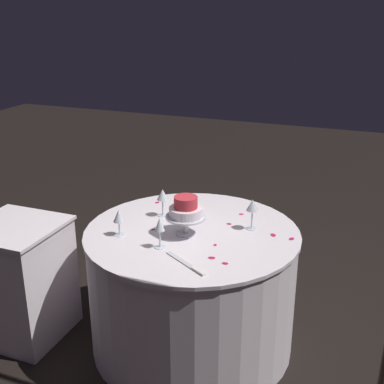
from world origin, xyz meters
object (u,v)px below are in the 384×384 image
object	(u,v)px
main_table	(192,288)
side_table	(21,280)
tiered_cake	(186,210)
wine_glass_0	(252,206)
wine_glass_2	(163,196)
decorative_arch	(152,137)
cake_knife	(188,265)
wine_glass_4	(190,199)
wine_glass_3	(160,226)
wine_glass_1	(119,217)

from	to	relation	value
main_table	side_table	distance (m)	1.03
main_table	tiered_cake	world-z (taller)	tiered_cake
wine_glass_0	wine_glass_2	distance (m)	0.54
decorative_arch	wine_glass_0	distance (m)	0.86
main_table	cake_knife	distance (m)	0.54
wine_glass_0	wine_glass_4	bearing A→B (deg)	-7.56
decorative_arch	wine_glass_4	distance (m)	0.86
side_table	main_table	bearing A→B (deg)	-164.27
decorative_arch	cake_knife	distance (m)	0.66
wine_glass_3	cake_knife	xyz separation A→B (m)	(-0.21, 0.13, -0.11)
wine_glass_4	tiered_cake	bearing A→B (deg)	106.52
decorative_arch	wine_glass_1	size ratio (longest dim) A/B	14.69
wine_glass_3	side_table	bearing A→B (deg)	2.08
wine_glass_2	cake_knife	xyz separation A→B (m)	(-0.37, 0.52, -0.12)
side_table	tiered_cake	size ratio (longest dim) A/B	3.28
wine_glass_2	cake_knife	bearing A→B (deg)	125.32
main_table	side_table	size ratio (longest dim) A/B	1.66
wine_glass_0	cake_knife	distance (m)	0.57
wine_glass_0	wine_glass_2	bearing A→B (deg)	0.82
decorative_arch	wine_glass_3	size ratio (longest dim) A/B	13.13
wine_glass_0	wine_glass_1	distance (m)	0.73
wine_glass_3	decorative_arch	bearing A→B (deg)	110.11
main_table	wine_glass_0	size ratio (longest dim) A/B	6.83
wine_glass_1	wine_glass_3	world-z (taller)	wine_glass_3
wine_glass_0	wine_glass_2	world-z (taller)	wine_glass_0
wine_glass_1	main_table	bearing A→B (deg)	-151.16
wine_glass_0	wine_glass_4	size ratio (longest dim) A/B	1.21
wine_glass_1	wine_glass_4	size ratio (longest dim) A/B	1.02
side_table	wine_glass_1	size ratio (longest dim) A/B	4.91
decorative_arch	wine_glass_0	bearing A→B (deg)	-115.96
wine_glass_2	wine_glass_4	distance (m)	0.16
side_table	wine_glass_0	xyz separation A→B (m)	(-1.29, -0.43, 0.51)
wine_glass_4	main_table	bearing A→B (deg)	114.31
side_table	wine_glass_3	size ratio (longest dim) A/B	4.38
side_table	tiered_cake	xyz separation A→B (m)	(-0.98, -0.23, 0.51)
wine_glass_2	cake_knife	size ratio (longest dim) A/B	0.63
wine_glass_3	wine_glass_4	distance (m)	0.45
wine_glass_3	wine_glass_4	xyz separation A→B (m)	(0.01, -0.45, -0.01)
decorative_arch	wine_glass_1	bearing A→B (deg)	-38.43
cake_knife	decorative_arch	bearing A→B (deg)	36.49
side_table	wine_glass_1	world-z (taller)	wine_glass_1
wine_glass_1	wine_glass_4	distance (m)	0.47
main_table	wine_glass_2	xyz separation A→B (m)	(0.24, -0.14, 0.49)
decorative_arch	side_table	world-z (taller)	decorative_arch
decorative_arch	wine_glass_3	world-z (taller)	decorative_arch
wine_glass_3	cake_knife	distance (m)	0.27
decorative_arch	tiered_cake	xyz separation A→B (m)	(0.02, -0.42, -0.51)
wine_glass_0	wine_glass_3	world-z (taller)	wine_glass_0
decorative_arch	side_table	xyz separation A→B (m)	(0.99, -0.19, -1.02)
wine_glass_1	wine_glass_2	xyz separation A→B (m)	(-0.11, -0.33, 0.02)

